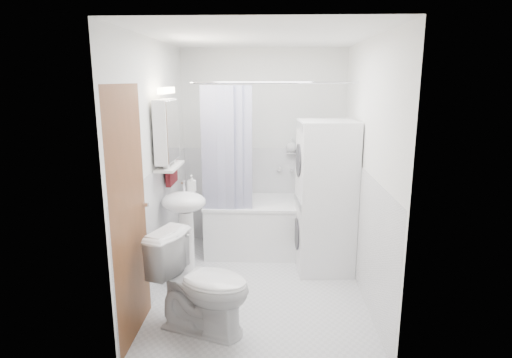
{
  "coord_description": "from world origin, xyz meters",
  "views": [
    {
      "loc": [
        0.11,
        -3.97,
        2.02
      ],
      "look_at": [
        -0.05,
        0.15,
        1.07
      ],
      "focal_mm": 30.0,
      "sensor_mm": 36.0,
      "label": 1
    }
  ],
  "objects_px": {
    "bathtub": "(275,223)",
    "sink": "(185,216)",
    "toilet": "(202,284)",
    "washer_dryer": "(325,197)"
  },
  "relations": [
    {
      "from": "bathtub",
      "to": "sink",
      "type": "relative_size",
      "value": 1.57
    },
    {
      "from": "bathtub",
      "to": "toilet",
      "type": "relative_size",
      "value": 1.97
    },
    {
      "from": "bathtub",
      "to": "sink",
      "type": "distance_m",
      "value": 1.3
    },
    {
      "from": "sink",
      "to": "toilet",
      "type": "distance_m",
      "value": 0.96
    },
    {
      "from": "bathtub",
      "to": "washer_dryer",
      "type": "height_order",
      "value": "washer_dryer"
    },
    {
      "from": "toilet",
      "to": "washer_dryer",
      "type": "bearing_deg",
      "value": -22.62
    },
    {
      "from": "bathtub",
      "to": "sink",
      "type": "height_order",
      "value": "sink"
    },
    {
      "from": "sink",
      "to": "toilet",
      "type": "bearing_deg",
      "value": -70.62
    },
    {
      "from": "bathtub",
      "to": "sink",
      "type": "bearing_deg",
      "value": -136.46
    },
    {
      "from": "sink",
      "to": "toilet",
      "type": "height_order",
      "value": "sink"
    }
  ]
}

